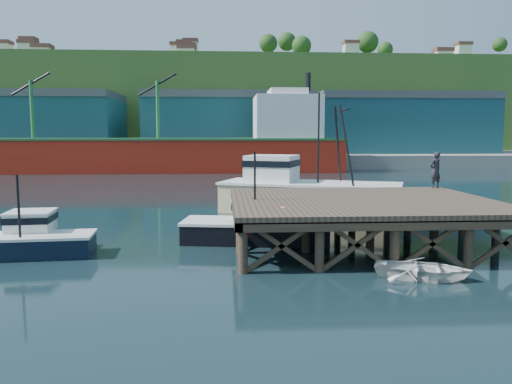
{
  "coord_description": "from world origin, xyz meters",
  "views": [
    {
      "loc": [
        -0.86,
        -22.65,
        5.08
      ],
      "look_at": [
        0.71,
        2.0,
        2.25
      ],
      "focal_mm": 35.0,
      "sensor_mm": 36.0,
      "label": 1
    }
  ],
  "objects": [
    {
      "name": "ground",
      "position": [
        0.0,
        0.0,
        0.0
      ],
      "size": [
        300.0,
        300.0,
        0.0
      ],
      "primitive_type": "plane",
      "color": "black",
      "rests_on": "ground"
    },
    {
      "name": "wharf",
      "position": [
        5.5,
        -0.19,
        1.94
      ],
      "size": [
        12.0,
        10.0,
        2.62
      ],
      "color": "brown",
      "rests_on": "ground"
    },
    {
      "name": "far_quay",
      "position": [
        0.0,
        70.0,
        1.0
      ],
      "size": [
        160.0,
        40.0,
        2.0
      ],
      "primitive_type": "cube",
      "color": "gray",
      "rests_on": "ground"
    },
    {
      "name": "warehouse_left",
      "position": [
        -35.0,
        65.0,
        6.5
      ],
      "size": [
        32.0,
        16.0,
        9.0
      ],
      "primitive_type": "cube",
      "color": "#1A4D57",
      "rests_on": "far_quay"
    },
    {
      "name": "warehouse_mid",
      "position": [
        0.0,
        65.0,
        6.5
      ],
      "size": [
        28.0,
        16.0,
        9.0
      ],
      "primitive_type": "cube",
      "color": "#1A4D57",
      "rests_on": "far_quay"
    },
    {
      "name": "warehouse_right",
      "position": [
        30.0,
        65.0,
        6.5
      ],
      "size": [
        30.0,
        16.0,
        9.0
      ],
      "primitive_type": "cube",
      "color": "#1A4D57",
      "rests_on": "far_quay"
    },
    {
      "name": "cargo_ship",
      "position": [
        -8.46,
        48.0,
        3.31
      ],
      "size": [
        55.5,
        10.0,
        13.75
      ],
      "color": "red",
      "rests_on": "ground"
    },
    {
      "name": "hillside",
      "position": [
        0.0,
        100.0,
        11.0
      ],
      "size": [
        220.0,
        50.0,
        22.0
      ],
      "primitive_type": "cube",
      "color": "#2D511E",
      "rests_on": "ground"
    },
    {
      "name": "boat_navy",
      "position": [
        -9.26,
        -1.29,
        0.7
      ],
      "size": [
        5.74,
        3.25,
        3.5
      ],
      "rotation": [
        0.0,
        0.0,
        0.09
      ],
      "color": "black",
      "rests_on": "ground"
    },
    {
      "name": "boat_black",
      "position": [
        0.69,
        1.02,
        0.79
      ],
      "size": [
        7.3,
        6.07,
        4.32
      ],
      "rotation": [
        0.0,
        0.0,
        -0.15
      ],
      "color": "black",
      "rests_on": "ground"
    },
    {
      "name": "trawler",
      "position": [
        4.48,
        9.52,
        1.6
      ],
      "size": [
        12.34,
        8.14,
        7.79
      ],
      "rotation": [
        0.0,
        0.0,
        -0.38
      ],
      "color": "beige",
      "rests_on": "ground"
    },
    {
      "name": "dinghy",
      "position": [
        6.15,
        -5.8,
        0.35
      ],
      "size": [
        3.96,
        3.41,
        0.69
      ],
      "primitive_type": "imported",
      "rotation": [
        0.0,
        0.0,
        1.21
      ],
      "color": "white",
      "rests_on": "ground"
    },
    {
      "name": "dockworker",
      "position": [
        10.9,
        4.4,
        3.14
      ],
      "size": [
        0.88,
        0.75,
        2.03
      ],
      "primitive_type": "imported",
      "rotation": [
        0.0,
        0.0,
        3.57
      ],
      "color": "#21212A",
      "rests_on": "wharf"
    }
  ]
}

